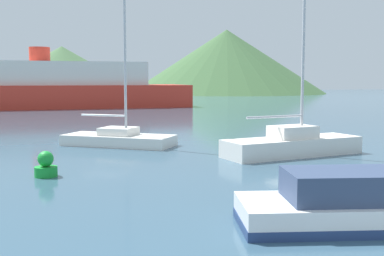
{
  "coord_description": "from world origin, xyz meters",
  "views": [
    {
      "loc": [
        -5.84,
        -3.52,
        3.08
      ],
      "look_at": [
        0.33,
        14.0,
        1.2
      ],
      "focal_mm": 45.0,
      "sensor_mm": 36.0,
      "label": 1
    }
  ],
  "objects_px": {
    "sailboat_outer": "(293,143)",
    "ferry_distant": "(41,88)",
    "buoy_marker": "(46,166)",
    "sailboat_inner": "(119,136)"
  },
  "relations": [
    {
      "from": "buoy_marker",
      "to": "sailboat_outer",
      "type": "bearing_deg",
      "value": 6.89
    },
    {
      "from": "ferry_distant",
      "to": "sailboat_inner",
      "type": "bearing_deg",
      "value": -83.35
    },
    {
      "from": "sailboat_inner",
      "to": "ferry_distant",
      "type": "height_order",
      "value": "sailboat_inner"
    },
    {
      "from": "sailboat_outer",
      "to": "buoy_marker",
      "type": "relative_size",
      "value": 12.2
    },
    {
      "from": "sailboat_inner",
      "to": "sailboat_outer",
      "type": "distance_m",
      "value": 8.06
    },
    {
      "from": "sailboat_inner",
      "to": "ferry_distant",
      "type": "xyz_separation_m",
      "value": [
        -2.28,
        33.24,
        1.76
      ]
    },
    {
      "from": "ferry_distant",
      "to": "buoy_marker",
      "type": "distance_m",
      "value": 39.71
    },
    {
      "from": "sailboat_outer",
      "to": "buoy_marker",
      "type": "xyz_separation_m",
      "value": [
        -9.68,
        -1.17,
        -0.18
      ]
    },
    {
      "from": "sailboat_outer",
      "to": "ferry_distant",
      "type": "xyz_separation_m",
      "value": [
        -8.41,
        38.48,
        1.69
      ]
    },
    {
      "from": "sailboat_outer",
      "to": "buoy_marker",
      "type": "distance_m",
      "value": 9.75
    }
  ]
}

